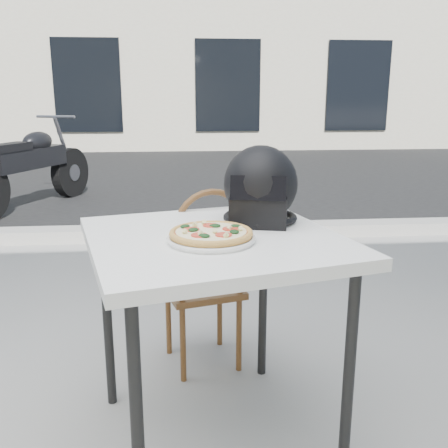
{
  "coord_description": "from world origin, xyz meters",
  "views": [
    {
      "loc": [
        0.47,
        -1.71,
        1.34
      ],
      "look_at": [
        0.62,
        0.02,
        0.9
      ],
      "focal_mm": 40.0,
      "sensor_mm": 36.0,
      "label": 1
    }
  ],
  "objects": [
    {
      "name": "street_asphalt",
      "position": [
        0.0,
        7.0,
        0.0
      ],
      "size": [
        30.0,
        8.0,
        0.0
      ],
      "primitive_type": "cube",
      "color": "black",
      "rests_on": "ground"
    },
    {
      "name": "curb",
      "position": [
        0.0,
        3.0,
        0.06
      ],
      "size": [
        30.0,
        0.25,
        0.12
      ],
      "primitive_type": "cube",
      "color": "#A3A199",
      "rests_on": "ground"
    },
    {
      "name": "building_across",
      "position": [
        -0.0,
        13.99,
        3.5
      ],
      "size": [
        16.0,
        6.06,
        7.0
      ],
      "color": "#ECE2C5",
      "rests_on": "ground"
    },
    {
      "name": "cafe_table_main",
      "position": [
        0.59,
        0.05,
        0.77
      ],
      "size": [
        1.09,
        1.09,
        0.85
      ],
      "rotation": [
        0.0,
        0.0,
        0.25
      ],
      "color": "white",
      "rests_on": "ground"
    },
    {
      "name": "plate",
      "position": [
        0.57,
        -0.03,
        0.86
      ],
      "size": [
        0.36,
        0.36,
        0.02
      ],
      "rotation": [
        0.0,
        0.0,
        0.16
      ],
      "color": "white",
      "rests_on": "cafe_table_main"
    },
    {
      "name": "pizza",
      "position": [
        0.57,
        -0.03,
        0.88
      ],
      "size": [
        0.31,
        0.31,
        0.04
      ],
      "rotation": [
        0.0,
        0.0,
        0.05
      ],
      "color": "#D9A24F",
      "rests_on": "plate"
    },
    {
      "name": "helmet",
      "position": [
        0.79,
        0.24,
        0.98
      ],
      "size": [
        0.36,
        0.37,
        0.31
      ],
      "rotation": [
        0.0,
        0.0,
        -0.23
      ],
      "color": "black",
      "rests_on": "cafe_table_main"
    },
    {
      "name": "cafe_chair_main",
      "position": [
        0.59,
        0.57,
        0.52
      ],
      "size": [
        0.44,
        0.44,
        0.94
      ],
      "rotation": [
        0.0,
        0.0,
        3.4
      ],
      "color": "brown",
      "rests_on": "ground"
    },
    {
      "name": "motorcycle",
      "position": [
        -1.34,
        4.54,
        0.49
      ],
      "size": [
        1.02,
        2.09,
        1.11
      ],
      "rotation": [
        0.0,
        0.0,
        -0.41
      ],
      "color": "black",
      "rests_on": "street_asphalt"
    }
  ]
}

